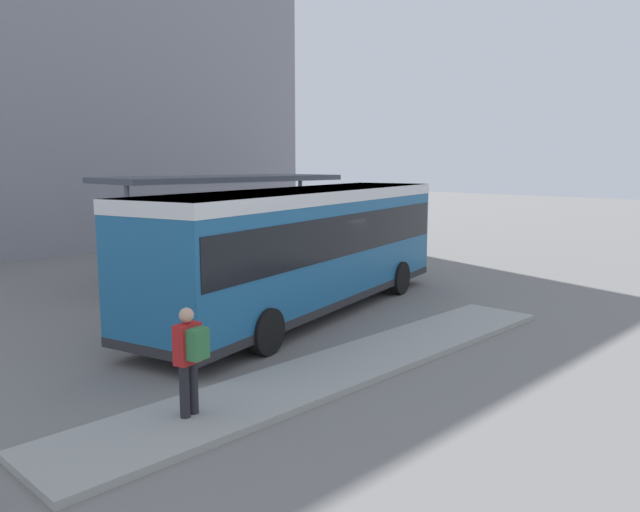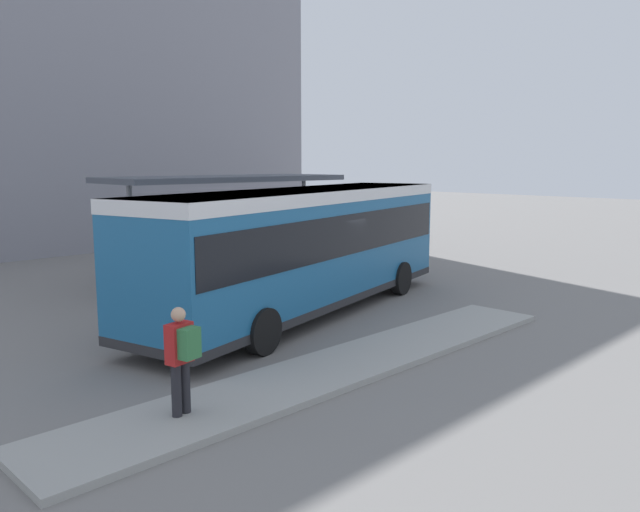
{
  "view_description": "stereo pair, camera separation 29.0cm",
  "coord_description": "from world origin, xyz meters",
  "px_view_note": "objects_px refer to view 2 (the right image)",
  "views": [
    {
      "loc": [
        -11.29,
        -11.43,
        3.95
      ],
      "look_at": [
        0.56,
        0.0,
        1.47
      ],
      "focal_mm": 35.0,
      "sensor_mm": 36.0,
      "label": 1
    },
    {
      "loc": [
        -11.09,
        -11.63,
        3.95
      ],
      "look_at": [
        0.56,
        0.0,
        1.47
      ],
      "focal_mm": 35.0,
      "sensor_mm": 36.0,
      "label": 2
    }
  ],
  "objects_px": {
    "city_bus": "(305,242)",
    "pedestrian_waiting": "(182,354)",
    "bicycle_orange": "(369,251)",
    "bicycle_black": "(387,253)",
    "bicycle_blue": "(401,256)",
    "potted_planter_near_shelter": "(263,267)"
  },
  "relations": [
    {
      "from": "bicycle_blue",
      "to": "bicycle_orange",
      "type": "relative_size",
      "value": 0.9
    },
    {
      "from": "bicycle_black",
      "to": "pedestrian_waiting",
      "type": "bearing_deg",
      "value": -56.78
    },
    {
      "from": "pedestrian_waiting",
      "to": "potted_planter_near_shelter",
      "type": "distance_m",
      "value": 10.1
    },
    {
      "from": "bicycle_black",
      "to": "bicycle_orange",
      "type": "xyz_separation_m",
      "value": [
        -0.18,
        0.79,
        -0.0
      ]
    },
    {
      "from": "city_bus",
      "to": "pedestrian_waiting",
      "type": "distance_m",
      "value": 7.25
    },
    {
      "from": "pedestrian_waiting",
      "to": "bicycle_orange",
      "type": "relative_size",
      "value": 1.0
    },
    {
      "from": "pedestrian_waiting",
      "to": "bicycle_blue",
      "type": "distance_m",
      "value": 15.76
    },
    {
      "from": "bicycle_black",
      "to": "potted_planter_near_shelter",
      "type": "distance_m",
      "value": 7.01
    },
    {
      "from": "bicycle_orange",
      "to": "potted_planter_near_shelter",
      "type": "distance_m",
      "value": 6.95
    },
    {
      "from": "city_bus",
      "to": "bicycle_black",
      "type": "xyz_separation_m",
      "value": [
        8.18,
        3.84,
        -1.53
      ]
    },
    {
      "from": "pedestrian_waiting",
      "to": "bicycle_black",
      "type": "relative_size",
      "value": 0.98
    },
    {
      "from": "bicycle_blue",
      "to": "bicycle_orange",
      "type": "height_order",
      "value": "bicycle_orange"
    },
    {
      "from": "pedestrian_waiting",
      "to": "bicycle_blue",
      "type": "bearing_deg",
      "value": -76.45
    },
    {
      "from": "city_bus",
      "to": "bicycle_orange",
      "type": "height_order",
      "value": "city_bus"
    },
    {
      "from": "city_bus",
      "to": "bicycle_blue",
      "type": "distance_m",
      "value": 8.75
    },
    {
      "from": "bicycle_orange",
      "to": "city_bus",
      "type": "bearing_deg",
      "value": -49.92
    },
    {
      "from": "city_bus",
      "to": "bicycle_black",
      "type": "bearing_deg",
      "value": 11.54
    },
    {
      "from": "city_bus",
      "to": "bicycle_black",
      "type": "height_order",
      "value": "city_bus"
    },
    {
      "from": "city_bus",
      "to": "bicycle_orange",
      "type": "bearing_deg",
      "value": 16.49
    },
    {
      "from": "pedestrian_waiting",
      "to": "potted_planter_near_shelter",
      "type": "height_order",
      "value": "pedestrian_waiting"
    },
    {
      "from": "city_bus",
      "to": "bicycle_orange",
      "type": "distance_m",
      "value": 9.37
    },
    {
      "from": "bicycle_orange",
      "to": "bicycle_black",
      "type": "bearing_deg",
      "value": 22.97
    }
  ]
}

